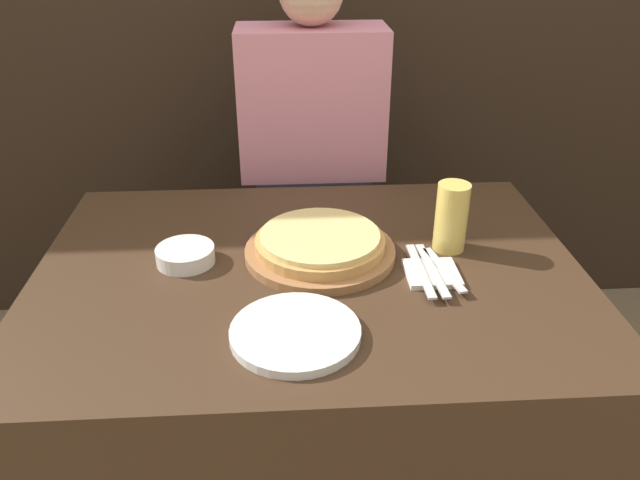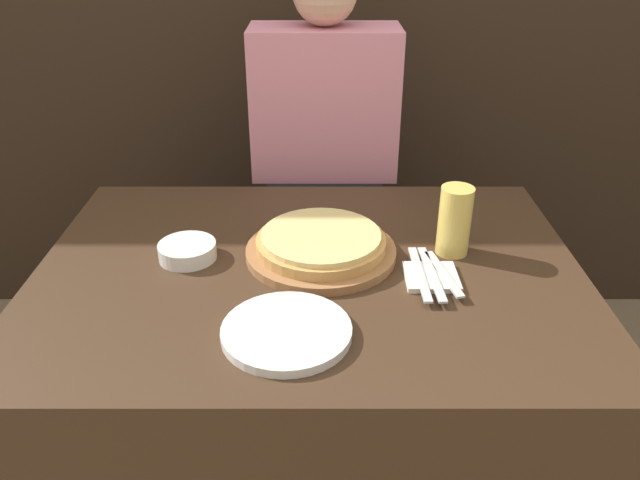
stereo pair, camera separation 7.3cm
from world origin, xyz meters
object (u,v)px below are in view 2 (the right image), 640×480
Objects in this scene: fork at (419,273)px; spoon at (443,273)px; dinner_plate at (286,332)px; pizza_on_board at (320,246)px; beer_glass at (454,218)px; side_bowl at (186,251)px; dinner_knife at (431,273)px; diner_person at (323,196)px.

fork is 0.05m from spoon.
dinner_plate reaches higher than spoon.
pizza_on_board is 2.13× the size of beer_glass.
beer_glass reaches higher than dinner_plate.
side_bowl is 0.59× the size of dinner_knife.
beer_glass is at bearing 2.66° from side_bowl.
pizza_on_board is 0.27m from spoon.
dinner_knife is at bearing 180.00° from spoon.
diner_person is (-0.20, 0.65, -0.12)m from fork.
side_bowl is (-0.30, -0.01, -0.01)m from pizza_on_board.
dinner_knife is at bearing -23.32° from pizza_on_board.
beer_glass reaches higher than spoon.
fork is 0.16× the size of diner_person.
dinner_plate is (-0.36, -0.31, -0.08)m from beer_glass.
dinner_plate is at bearing -146.74° from dinner_knife.
dinner_plate is 0.37m from side_bowl.
side_bowl reaches higher than dinner_knife.
beer_glass is at bearing 61.53° from dinner_knife.
side_bowl is at bearing 129.43° from dinner_plate.
fork is (-0.09, -0.12, -0.07)m from beer_glass.
side_bowl is at bearing -118.56° from diner_person.
side_bowl reaches higher than fork.
beer_glass reaches higher than fork.
dinner_plate is 0.33m from fork.
beer_glass is 0.16m from fork.
fork is at bearing -25.80° from pizza_on_board.
dinner_plate is at bearing -102.17° from pizza_on_board.
beer_glass is at bearing 3.39° from pizza_on_board.
beer_glass is 0.48m from dinner_plate.
diner_person is at bearing 106.66° from fork.
beer_glass is (0.29, 0.02, 0.06)m from pizza_on_board.
diner_person is at bearing 108.66° from dinner_knife.
beer_glass is 1.23× the size of side_bowl.
dinner_knife is 0.16× the size of diner_person.
spoon is (0.55, -0.09, -0.00)m from side_bowl.
side_bowl is (-0.59, -0.03, -0.07)m from beer_glass.
side_bowl is at bearing 170.33° from dinner_knife.
side_bowl is 0.56m from spoon.
beer_glass is at bearing 71.80° from spoon.
dinner_plate is at bearing -148.85° from spoon.
diner_person is at bearing 85.01° from dinner_plate.
side_bowl is at bearing 169.86° from fork.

